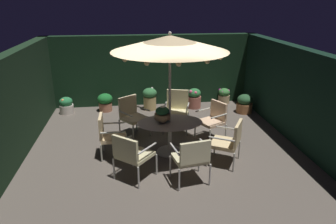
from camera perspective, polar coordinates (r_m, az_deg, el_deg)
ground_plane at (r=7.34m, az=-0.59°, el=-6.93°), size 6.86×7.21×0.02m
hedge_backdrop_rear at (r=10.21m, az=-2.99°, el=7.73°), size 6.86×0.30×2.26m
hedge_backdrop_left at (r=7.29m, az=-27.17°, el=0.28°), size 0.30×7.21×2.26m
hedge_backdrop_right at (r=7.96m, az=23.56°, el=2.40°), size 0.30×7.21×2.26m
patio_dining_table at (r=6.96m, az=0.32°, el=-3.16°), size 1.47×1.03×0.75m
patio_umbrella at (r=6.44m, az=0.35°, el=12.52°), size 2.44×2.44×2.72m
centerpiece_planter at (r=6.80m, az=-1.04°, el=-0.30°), size 0.36×0.36×0.39m
patio_chair_north at (r=7.90m, az=-6.67°, el=-0.30°), size 0.82×0.82×1.01m
patio_chair_northeast at (r=6.94m, az=-10.87°, el=-3.89°), size 0.58×0.57×0.97m
patio_chair_east at (r=5.98m, az=-6.74°, el=-7.53°), size 0.88×0.87×0.96m
patio_chair_southeast at (r=5.82m, az=4.42°, el=-8.22°), size 0.73×0.66×0.95m
patio_chair_south at (r=6.62m, az=11.28°, el=-5.06°), size 0.82×0.83×0.97m
patio_chair_southwest at (r=7.78m, az=8.44°, el=-1.06°), size 0.76×0.77×0.94m
patio_chair_west at (r=8.21m, az=1.63°, el=0.76°), size 0.78×0.78×1.06m
potted_plant_left_far at (r=9.86m, az=-11.51°, el=1.86°), size 0.47×0.47×0.56m
potted_plant_left_near at (r=10.60m, az=10.28°, el=3.01°), size 0.38×0.38×0.50m
potted_plant_back_center at (r=9.82m, az=13.93°, el=1.49°), size 0.49×0.49×0.58m
potted_plant_back_left at (r=9.97m, az=-18.24°, el=1.18°), size 0.42×0.42×0.51m
potted_plant_right_far at (r=9.80m, az=-3.38°, el=2.59°), size 0.44×0.44×0.70m
potted_plant_right_near at (r=9.99m, az=4.83°, el=2.58°), size 0.44×0.44×0.64m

